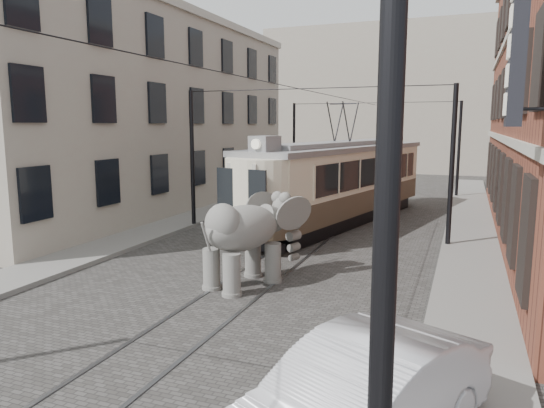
% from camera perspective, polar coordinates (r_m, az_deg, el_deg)
% --- Properties ---
extents(ground, '(120.00, 120.00, 0.00)m').
position_cam_1_polar(ground, '(15.32, -1.72, -8.28)').
color(ground, '#44423F').
extents(tram_rails, '(1.54, 80.00, 0.02)m').
position_cam_1_polar(tram_rails, '(15.31, -1.72, -8.24)').
color(tram_rails, slate).
rests_on(tram_rails, ground).
extents(sidewalk_right, '(2.00, 60.00, 0.15)m').
position_cam_1_polar(sidewalk_right, '(14.20, 21.58, -10.01)').
color(sidewalk_right, slate).
rests_on(sidewalk_right, ground).
extents(sidewalk_left, '(2.00, 60.00, 0.15)m').
position_cam_1_polar(sidewalk_left, '(18.71, -20.48, -5.42)').
color(sidewalk_left, slate).
rests_on(sidewalk_left, ground).
extents(stucco_building, '(7.00, 24.00, 10.00)m').
position_cam_1_polar(stucco_building, '(28.81, -14.49, 9.59)').
color(stucco_building, gray).
rests_on(stucco_building, ground).
extents(distant_block, '(28.00, 10.00, 14.00)m').
position_cam_1_polar(distant_block, '(53.83, 15.34, 11.25)').
color(distant_block, gray).
rests_on(distant_block, ground).
extents(catenary, '(11.00, 30.20, 6.00)m').
position_cam_1_polar(catenary, '(19.45, 3.43, 4.40)').
color(catenary, black).
rests_on(catenary, ground).
extents(tram, '(5.94, 14.22, 5.53)m').
position_cam_1_polar(tram, '(23.54, 7.88, 4.54)').
color(tram, beige).
rests_on(tram, ground).
extents(elephant, '(3.70, 4.75, 2.57)m').
position_cam_1_polar(elephant, '(14.26, -3.34, -4.24)').
color(elephant, slate).
rests_on(elephant, ground).
extents(parked_car, '(3.53, 5.21, 1.62)m').
position_cam_1_polar(parked_car, '(7.39, 9.63, -21.39)').
color(parked_car, '#BBBAC0').
rests_on(parked_car, ground).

